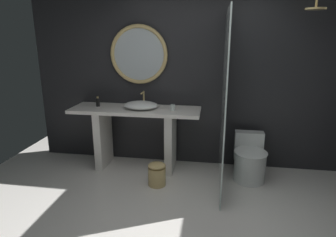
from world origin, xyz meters
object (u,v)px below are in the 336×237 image
at_px(vessel_sink, 141,105).
at_px(waste_bin, 157,174).
at_px(tumbler_cup, 173,107).
at_px(soap_dispenser, 98,102).
at_px(rain_shower_head, 316,7).
at_px(toilet, 249,160).
at_px(round_wall_mirror, 139,55).

xyz_separation_m(vessel_sink, waste_bin, (0.31, -0.48, -0.79)).
bearing_deg(vessel_sink, tumbler_cup, -1.75).
xyz_separation_m(soap_dispenser, rain_shower_head, (2.76, -0.11, 1.24)).
bearing_deg(toilet, round_wall_mirror, 166.94).
xyz_separation_m(tumbler_cup, waste_bin, (-0.14, -0.46, -0.78)).
relative_size(vessel_sink, rain_shower_head, 1.46).
relative_size(soap_dispenser, rain_shower_head, 0.44).
distance_m(vessel_sink, tumbler_cup, 0.45).
bearing_deg(tumbler_cup, soap_dispenser, 176.91).
bearing_deg(waste_bin, round_wall_mirror, 117.74).
xyz_separation_m(soap_dispenser, round_wall_mirror, (0.57, 0.23, 0.66)).
height_order(tumbler_cup, round_wall_mirror, round_wall_mirror).
bearing_deg(soap_dispenser, toilet, -3.61).
distance_m(soap_dispenser, toilet, 2.28).
height_order(tumbler_cup, soap_dispenser, soap_dispenser).
height_order(vessel_sink, waste_bin, vessel_sink).
height_order(tumbler_cup, rain_shower_head, rain_shower_head).
bearing_deg(rain_shower_head, vessel_sink, 178.25).
bearing_deg(vessel_sink, round_wall_mirror, 106.82).
relative_size(vessel_sink, round_wall_mirror, 0.57).
relative_size(tumbler_cup, soap_dispenser, 0.56).
bearing_deg(tumbler_cup, round_wall_mirror, 151.23).
distance_m(round_wall_mirror, waste_bin, 1.70).
height_order(vessel_sink, tumbler_cup, vessel_sink).
bearing_deg(round_wall_mirror, waste_bin, -62.26).
xyz_separation_m(vessel_sink, round_wall_mirror, (-0.08, 0.28, 0.67)).
distance_m(tumbler_cup, toilet, 1.27).
relative_size(toilet, waste_bin, 1.93).
bearing_deg(round_wall_mirror, tumbler_cup, -28.77).
bearing_deg(toilet, rain_shower_head, 2.51).
xyz_separation_m(rain_shower_head, waste_bin, (-1.80, -0.41, -2.05)).
bearing_deg(rain_shower_head, toilet, -177.49).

